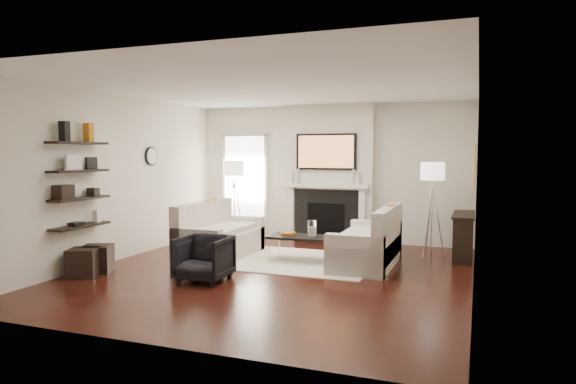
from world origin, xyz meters
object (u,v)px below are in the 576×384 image
(coffee_table, at_px, (303,237))
(lamp_right_shade, at_px, (433,171))
(ottoman_near, at_px, (97,259))
(loveseat_left_base, at_px, (221,245))
(loveseat_right_base, at_px, (366,252))
(lamp_left_shade, at_px, (234,168))
(armchair, at_px, (204,256))

(coffee_table, distance_m, lamp_right_shade, 2.49)
(lamp_right_shade, distance_m, ottoman_near, 5.55)
(loveseat_left_base, bearing_deg, ottoman_near, -126.39)
(loveseat_right_base, relative_size, ottoman_near, 4.50)
(lamp_left_shade, relative_size, lamp_right_shade, 1.00)
(ottoman_near, bearing_deg, armchair, 3.09)
(coffee_table, xyz_separation_m, ottoman_near, (-2.62, -1.75, -0.20))
(loveseat_left_base, xyz_separation_m, coffee_table, (1.43, 0.13, 0.19))
(coffee_table, relative_size, ottoman_near, 2.75)
(lamp_right_shade, height_order, ottoman_near, lamp_right_shade)
(ottoman_near, bearing_deg, lamp_right_shade, 33.26)
(lamp_right_shade, bearing_deg, lamp_left_shade, 175.19)
(coffee_table, bearing_deg, armchair, -118.15)
(loveseat_right_base, xyz_separation_m, lamp_left_shade, (-3.01, 1.45, 1.24))
(coffee_table, height_order, lamp_right_shade, lamp_right_shade)
(loveseat_right_base, relative_size, lamp_right_shade, 4.50)
(coffee_table, bearing_deg, lamp_left_shade, 142.27)
(lamp_left_shade, bearing_deg, lamp_right_shade, -4.81)
(coffee_table, distance_m, lamp_left_shade, 2.74)
(armchair, xyz_separation_m, lamp_right_shade, (2.78, 2.87, 1.11))
(armchair, bearing_deg, loveseat_left_base, 107.53)
(lamp_right_shade, bearing_deg, coffee_table, -147.28)
(coffee_table, xyz_separation_m, lamp_left_shade, (-2.00, 1.55, 1.05))
(loveseat_left_base, height_order, lamp_right_shade, lamp_right_shade)
(coffee_table, height_order, lamp_left_shade, lamp_left_shade)
(ottoman_near, bearing_deg, loveseat_right_base, 26.96)
(loveseat_left_base, relative_size, lamp_right_shade, 4.50)
(loveseat_right_base, bearing_deg, loveseat_left_base, -174.69)
(loveseat_right_base, height_order, armchair, armchair)
(armchair, bearing_deg, coffee_table, 59.75)
(coffee_table, relative_size, lamp_left_shade, 2.75)
(loveseat_left_base, height_order, armchair, armchair)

